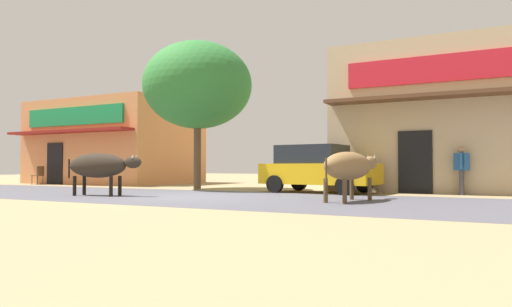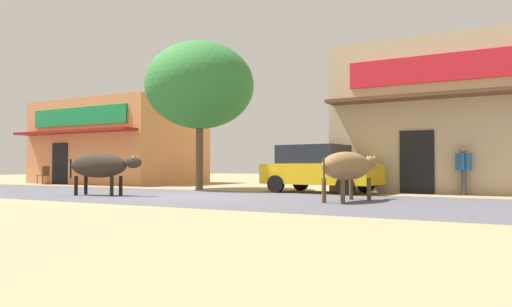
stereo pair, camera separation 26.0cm
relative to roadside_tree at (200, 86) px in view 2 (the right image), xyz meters
name	(u,v)px [view 2 (the right image)]	position (x,y,z in m)	size (l,w,h in m)	color
ground	(189,197)	(2.36, -3.83, -4.12)	(80.00, 80.00, 0.00)	#9D885F
asphalt_road	(189,196)	(2.36, -3.83, -4.12)	(72.00, 6.42, 0.00)	#52525B
storefront_left_cafe	(120,143)	(-8.05, 3.82, -1.94)	(8.10, 6.54, 4.35)	#D88852
storefront_right_club	(459,120)	(9.18, 3.82, -1.47)	(8.31, 6.54, 5.29)	tan
roadside_tree	(200,86)	(0.00, 0.00, 0.00)	(4.32, 4.32, 5.86)	brown
parked_hatchback_car	(319,168)	(5.02, -0.03, -3.28)	(4.06, 2.25, 1.64)	gold
cow_near_brown	(100,166)	(-0.33, -4.80, -3.20)	(2.62, 0.96, 1.31)	#2D251D
cow_far_dark	(348,166)	(7.16, -3.54, -3.22)	(1.15, 2.73, 1.28)	olive
pedestrian_by_shop	(464,167)	(9.54, 0.80, -3.23)	(0.48, 0.61, 1.54)	#3F3F47
cafe_chair_near_tree	(44,174)	(-9.91, 0.46, -3.61)	(0.48, 0.48, 0.92)	brown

